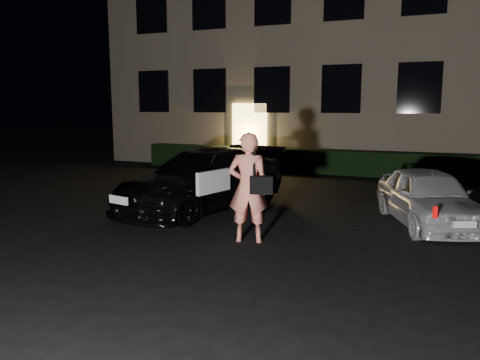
% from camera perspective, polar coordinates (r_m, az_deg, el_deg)
% --- Properties ---
extents(ground, '(80.00, 80.00, 0.00)m').
position_cam_1_polar(ground, '(7.23, -4.24, -10.31)').
color(ground, black).
rests_on(ground, ground).
extents(building, '(20.00, 8.11, 12.00)m').
position_cam_1_polar(building, '(21.62, 14.49, 18.31)').
color(building, '#746953').
rests_on(building, ground).
extents(hedge, '(15.00, 0.70, 0.85)m').
position_cam_1_polar(hedge, '(16.99, 11.69, 2.15)').
color(hedge, black).
rests_on(hedge, ground).
extents(sedan, '(3.07, 5.13, 1.39)m').
position_cam_1_polar(sedan, '(10.96, -4.49, 0.08)').
color(sedan, black).
rests_on(sedan, ground).
extents(hatch, '(2.49, 3.68, 1.16)m').
position_cam_1_polar(hatch, '(10.15, 21.95, -1.93)').
color(hatch, silver).
rests_on(hatch, ground).
extents(man, '(0.89, 0.64, 1.95)m').
position_cam_1_polar(man, '(8.21, 1.07, -0.90)').
color(man, '#FF8972').
rests_on(man, ground).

